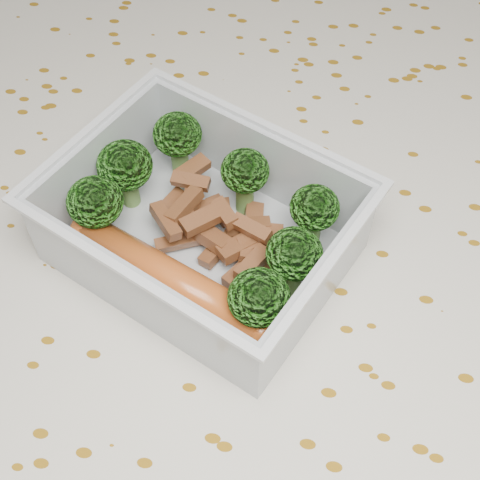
# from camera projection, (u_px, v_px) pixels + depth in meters

# --- Properties ---
(dining_table) EXTENTS (1.40, 0.90, 0.75)m
(dining_table) POSITION_uv_depth(u_px,v_px,m) (229.00, 329.00, 0.54)
(dining_table) COLOR brown
(dining_table) RESTS_ON ground
(tablecloth) EXTENTS (1.46, 0.96, 0.19)m
(tablecloth) POSITION_uv_depth(u_px,v_px,m) (228.00, 296.00, 0.50)
(tablecloth) COLOR beige
(tablecloth) RESTS_ON dining_table
(lunch_container) EXTENTS (0.24, 0.22, 0.07)m
(lunch_container) POSITION_uv_depth(u_px,v_px,m) (203.00, 233.00, 0.46)
(lunch_container) COLOR silver
(lunch_container) RESTS_ON tablecloth
(broccoli_florets) EXTENTS (0.18, 0.16, 0.06)m
(broccoli_florets) POSITION_uv_depth(u_px,v_px,m) (206.00, 206.00, 0.45)
(broccoli_florets) COLOR #608C3F
(broccoli_florets) RESTS_ON lunch_container
(meat_pile) EXTENTS (0.11, 0.10, 0.03)m
(meat_pile) POSITION_uv_depth(u_px,v_px,m) (220.00, 226.00, 0.47)
(meat_pile) COLOR brown
(meat_pile) RESTS_ON lunch_container
(sausage) EXTENTS (0.16, 0.08, 0.03)m
(sausage) POSITION_uv_depth(u_px,v_px,m) (171.00, 280.00, 0.44)
(sausage) COLOR #B6511D
(sausage) RESTS_ON lunch_container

